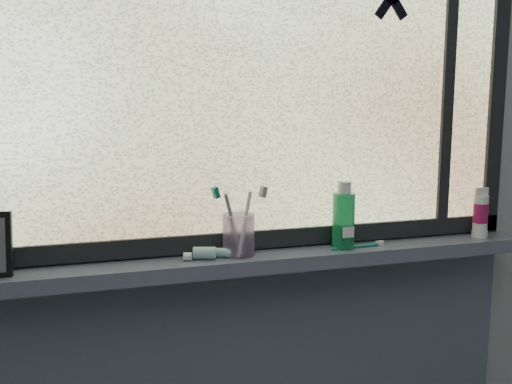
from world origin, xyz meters
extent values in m
cube|color=#9EA3A8|center=(0.00, 1.30, 1.25)|extent=(3.00, 0.01, 2.50)
cube|color=#4F566A|center=(0.00, 1.23, 1.00)|extent=(1.62, 0.14, 0.04)
cube|color=silver|center=(0.00, 1.28, 1.53)|extent=(1.50, 0.01, 1.00)
cube|color=black|center=(0.00, 1.28, 1.05)|extent=(1.60, 0.03, 0.05)
cube|color=black|center=(0.78, 1.28, 1.53)|extent=(0.05, 0.03, 1.10)
cube|color=black|center=(0.60, 1.28, 1.53)|extent=(0.03, 0.03, 1.00)
cylinder|color=#C7A5DB|center=(-0.06, 1.23, 1.08)|extent=(0.10, 0.10, 0.11)
cylinder|color=#1D9A55|center=(0.24, 1.22, 1.11)|extent=(0.08, 0.08, 0.16)
cylinder|color=silver|center=(0.70, 1.22, 1.10)|extent=(0.05, 0.05, 0.11)
camera|label=1|loc=(-0.45, -0.20, 1.43)|focal=40.00mm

